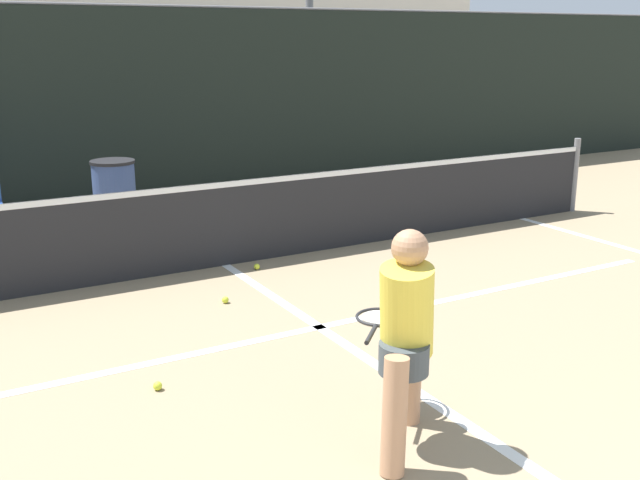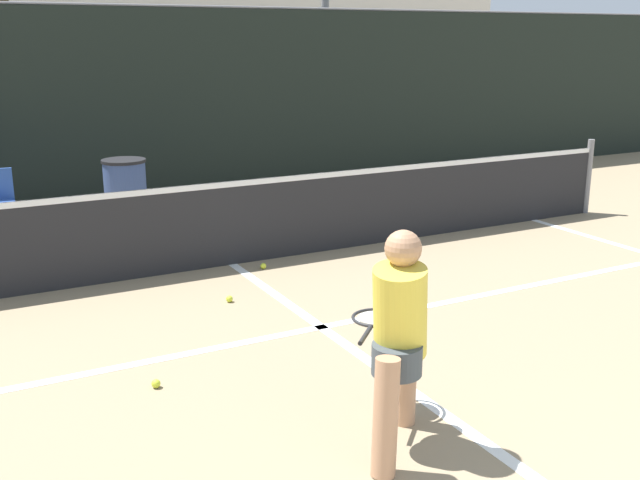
# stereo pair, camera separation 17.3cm
# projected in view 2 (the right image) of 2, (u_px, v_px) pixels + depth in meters

# --- Properties ---
(court_service_line) EXTENTS (8.25, 0.10, 0.01)m
(court_service_line) POSITION_uv_depth(u_px,v_px,m) (321.00, 327.00, 6.62)
(court_service_line) COLOR white
(court_service_line) RESTS_ON ground
(court_center_mark) EXTENTS (0.10, 5.98, 0.01)m
(court_center_mark) POSITION_uv_depth(u_px,v_px,m) (372.00, 363.00, 5.89)
(court_center_mark) COLOR white
(court_center_mark) RESTS_ON ground
(net) EXTENTS (11.09, 0.09, 1.07)m
(net) POSITION_uv_depth(u_px,v_px,m) (231.00, 220.00, 8.31)
(net) COLOR slate
(net) RESTS_ON ground
(fence_back) EXTENTS (24.00, 0.06, 2.95)m
(fence_back) POSITION_uv_depth(u_px,v_px,m) (137.00, 106.00, 11.29)
(fence_back) COLOR black
(fence_back) RESTS_ON ground
(player_practicing) EXTENTS (0.77, 1.12, 1.38)m
(player_practicing) POSITION_uv_depth(u_px,v_px,m) (398.00, 334.00, 4.55)
(player_practicing) COLOR tan
(player_practicing) RESTS_ON ground
(tennis_ball_scattered_1) EXTENTS (0.07, 0.07, 0.07)m
(tennis_ball_scattered_1) POSITION_uv_depth(u_px,v_px,m) (229.00, 299.00, 7.24)
(tennis_ball_scattered_1) COLOR #D1E033
(tennis_ball_scattered_1) RESTS_ON ground
(tennis_ball_scattered_3) EXTENTS (0.07, 0.07, 0.07)m
(tennis_ball_scattered_3) POSITION_uv_depth(u_px,v_px,m) (156.00, 384.00, 5.47)
(tennis_ball_scattered_3) COLOR #D1E033
(tennis_ball_scattered_3) RESTS_ON ground
(tennis_ball_scattered_8) EXTENTS (0.07, 0.07, 0.07)m
(tennis_ball_scattered_8) POSITION_uv_depth(u_px,v_px,m) (263.00, 266.00, 8.27)
(tennis_ball_scattered_8) COLOR #D1E033
(tennis_ball_scattered_8) RESTS_ON ground
(trash_bin) EXTENTS (0.58, 0.58, 0.92)m
(trash_bin) POSITION_uv_depth(u_px,v_px,m) (126.00, 194.00, 9.97)
(trash_bin) COLOR #384C7F
(trash_bin) RESTS_ON ground
(parked_car) EXTENTS (1.82, 3.91, 1.44)m
(parked_car) POSITION_uv_depth(u_px,v_px,m) (224.00, 127.00, 16.09)
(parked_car) COLOR navy
(parked_car) RESTS_ON ground
(building_far) EXTENTS (36.00, 2.40, 6.75)m
(building_far) POSITION_uv_depth(u_px,v_px,m) (12.00, 7.00, 23.22)
(building_far) COLOR beige
(building_far) RESTS_ON ground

